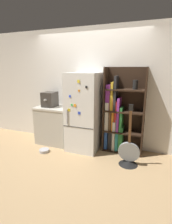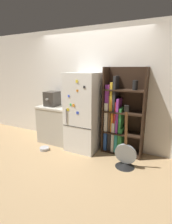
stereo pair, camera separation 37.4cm
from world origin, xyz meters
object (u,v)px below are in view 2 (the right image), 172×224
at_px(espresso_machine, 52,99).
at_px(guitar, 125,158).
at_px(bookshelf, 119,117).
at_px(pet_bowl, 44,148).
at_px(refrigerator, 84,112).

distance_m(espresso_machine, guitar, 2.13).
bearing_deg(bookshelf, guitar, -60.27).
xyz_separation_m(espresso_machine, pet_bowl, (0.15, -0.54, -1.01)).
relative_size(espresso_machine, pet_bowl, 1.80).
height_order(bookshelf, guitar, bookshelf).
bearing_deg(refrigerator, guitar, -19.41).
bearing_deg(refrigerator, espresso_machine, 176.96).
bearing_deg(guitar, pet_bowl, -175.65).
relative_size(refrigerator, espresso_machine, 4.42).
relative_size(refrigerator, bookshelf, 0.94).
relative_size(refrigerator, pet_bowl, 7.98).
relative_size(bookshelf, guitar, 1.52).
xyz_separation_m(refrigerator, espresso_machine, (-0.87, 0.05, 0.22)).
height_order(espresso_machine, guitar, espresso_machine).
bearing_deg(refrigerator, bookshelf, 14.73).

